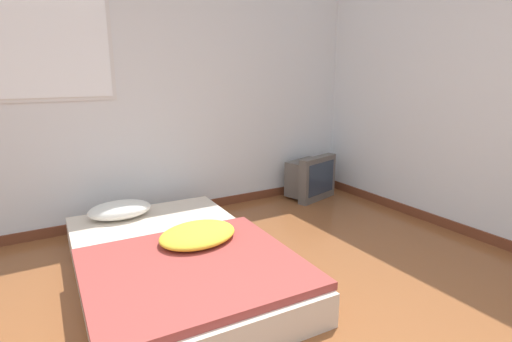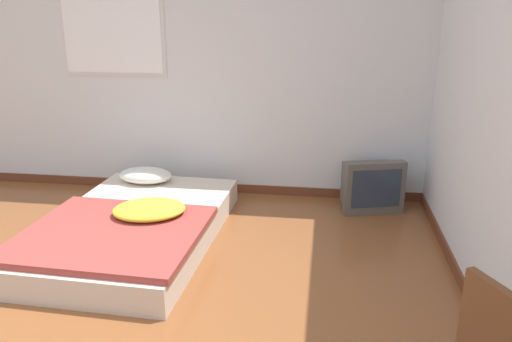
{
  "view_description": "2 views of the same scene",
  "coord_description": "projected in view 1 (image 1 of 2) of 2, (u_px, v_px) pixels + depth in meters",
  "views": [
    {
      "loc": [
        -0.81,
        -1.02,
        1.43
      ],
      "look_at": [
        0.87,
        1.83,
        0.6
      ],
      "focal_mm": 28.0,
      "sensor_mm": 36.0,
      "label": 1
    },
    {
      "loc": [
        1.53,
        -2.05,
        1.83
      ],
      "look_at": [
        0.98,
        1.81,
        0.55
      ],
      "focal_mm": 35.0,
      "sensor_mm": 36.0,
      "label": 2
    }
  ],
  "objects": [
    {
      "name": "mattress_bed",
      "position": [
        175.0,
        259.0,
        2.82
      ],
      "size": [
        1.36,
        2.1,
        0.36
      ],
      "color": "beige",
      "rests_on": "ground_plane"
    },
    {
      "name": "wall_back",
      "position": [
        119.0,
        87.0,
        3.59
      ],
      "size": [
        7.41,
        0.08,
        2.6
      ],
      "color": "silver",
      "rests_on": "ground_plane"
    },
    {
      "name": "crt_tv",
      "position": [
        310.0,
        178.0,
        4.58
      ],
      "size": [
        0.58,
        0.47,
        0.5
      ],
      "color": "#56514C",
      "rests_on": "ground_plane"
    }
  ]
}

